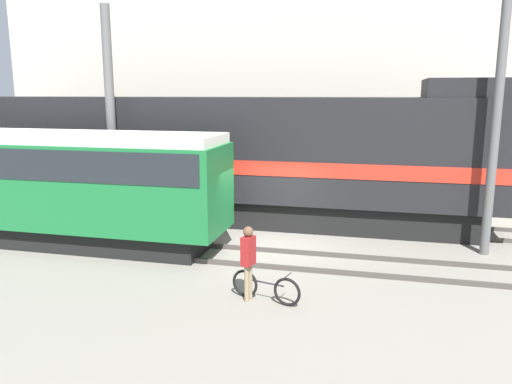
% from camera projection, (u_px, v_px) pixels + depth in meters
% --- Properties ---
extents(ground_plane, '(120.00, 120.00, 0.00)m').
position_uv_depth(ground_plane, '(269.00, 248.00, 15.60)').
color(ground_plane, gray).
extents(track_near, '(60.00, 1.50, 0.14)m').
position_uv_depth(track_near, '(261.00, 257.00, 14.53)').
color(track_near, '#47423D').
rests_on(track_near, ground).
extents(track_far, '(60.00, 1.50, 0.14)m').
position_uv_depth(track_far, '(287.00, 221.00, 18.58)').
color(track_far, '#47423D').
rests_on(track_far, ground).
extents(building_backdrop, '(30.44, 6.00, 14.72)m').
position_uv_depth(building_backdrop, '(317.00, 40.00, 24.52)').
color(building_backdrop, beige).
rests_on(building_backdrop, ground).
extents(freight_locomotive, '(21.49, 3.04, 5.23)m').
position_uv_depth(freight_locomotive, '(209.00, 156.00, 18.83)').
color(freight_locomotive, black).
rests_on(freight_locomotive, ground).
extents(streetcar, '(10.26, 2.54, 3.59)m').
position_uv_depth(streetcar, '(66.00, 181.00, 15.63)').
color(streetcar, black).
rests_on(streetcar, ground).
extents(bicycle, '(1.73, 0.61, 0.73)m').
position_uv_depth(bicycle, '(266.00, 287.00, 11.57)').
color(bicycle, black).
rests_on(bicycle, ground).
extents(person, '(0.30, 0.40, 1.79)m').
position_uv_depth(person, '(248.00, 256.00, 11.48)').
color(person, '#8C7A5B').
rests_on(person, ground).
extents(utility_pole_center, '(0.32, 0.32, 7.67)m').
position_uv_depth(utility_pole_center, '(111.00, 121.00, 17.19)').
color(utility_pole_center, '#595959').
rests_on(utility_pole_center, ground).
extents(utility_pole_right, '(0.27, 0.27, 8.67)m').
position_uv_depth(utility_pole_right, '(497.00, 109.00, 14.22)').
color(utility_pole_right, '#595959').
rests_on(utility_pole_right, ground).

